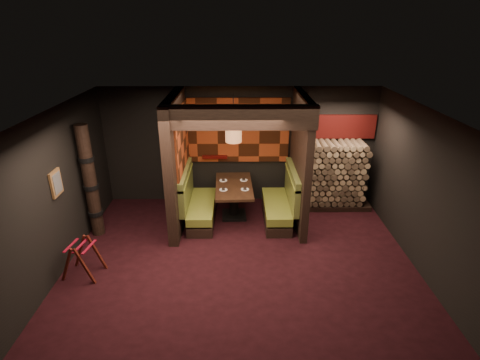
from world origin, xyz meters
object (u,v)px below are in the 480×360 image
(booth_bench_right, at_px, (281,204))
(totem_column, at_px, (90,183))
(pendant_lamp, at_px, (233,131))
(dining_table, at_px, (234,194))
(booth_bench_left, at_px, (197,204))
(firewood_stack, at_px, (335,175))
(luggage_rack, at_px, (82,257))

(booth_bench_right, distance_m, totem_column, 4.10)
(pendant_lamp, height_order, totem_column, pendant_lamp)
(dining_table, bearing_deg, booth_bench_left, -167.46)
(pendant_lamp, distance_m, totem_column, 3.12)
(pendant_lamp, height_order, firewood_stack, pendant_lamp)
(booth_bench_left, distance_m, firewood_stack, 3.35)
(booth_bench_right, bearing_deg, dining_table, 170.21)
(firewood_stack, bearing_deg, luggage_rack, -152.42)
(dining_table, height_order, firewood_stack, firewood_stack)
(totem_column, bearing_deg, booth_bench_right, 7.86)
(booth_bench_right, distance_m, luggage_rack, 4.23)
(dining_table, distance_m, totem_column, 3.07)
(pendant_lamp, distance_m, firewood_stack, 2.78)
(booth_bench_left, bearing_deg, firewood_stack, 12.17)
(totem_column, bearing_deg, pendant_lamp, 13.20)
(dining_table, xyz_separation_m, totem_column, (-2.92, -0.73, 0.62))
(luggage_rack, bearing_deg, totem_column, 99.31)
(dining_table, relative_size, totem_column, 0.64)
(booth_bench_right, relative_size, luggage_rack, 2.18)
(totem_column, height_order, firewood_stack, totem_column)
(booth_bench_right, height_order, luggage_rack, booth_bench_right)
(booth_bench_left, xyz_separation_m, pendant_lamp, (0.83, 0.13, 1.66))
(booth_bench_right, distance_m, firewood_stack, 1.58)
(totem_column, xyz_separation_m, firewood_stack, (5.33, 1.25, -0.37))
(booth_bench_right, relative_size, dining_table, 1.04)
(booth_bench_right, height_order, dining_table, booth_bench_right)
(booth_bench_right, bearing_deg, firewood_stack, 27.35)
(booth_bench_left, distance_m, pendant_lamp, 1.86)
(booth_bench_right, xyz_separation_m, firewood_stack, (1.35, 0.70, 0.42))
(dining_table, height_order, pendant_lamp, pendant_lamp)
(booth_bench_right, distance_m, pendant_lamp, 1.98)
(dining_table, bearing_deg, firewood_stack, 12.04)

